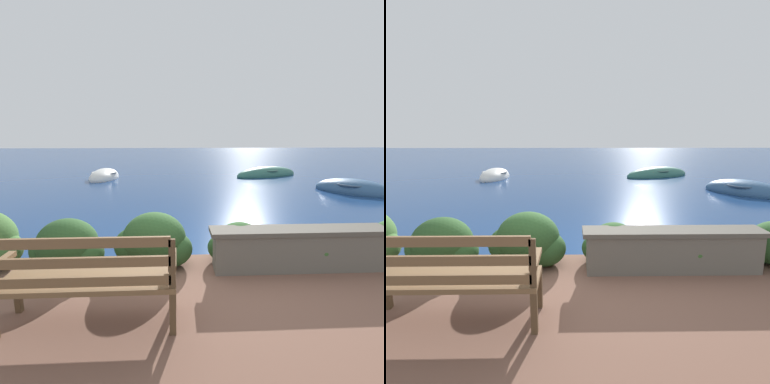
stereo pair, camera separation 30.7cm
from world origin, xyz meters
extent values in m
plane|color=navy|center=(0.00, 0.00, 0.00)|extent=(80.00, 80.00, 0.00)
cube|color=brown|center=(-1.94, -1.37, 0.42)|extent=(0.06, 0.06, 0.40)
cube|color=brown|center=(-0.38, -1.37, 0.42)|extent=(0.06, 0.06, 0.40)
cube|color=brown|center=(-0.38, -1.79, 0.42)|extent=(0.06, 0.06, 0.40)
cube|color=brown|center=(-1.16, -1.58, 0.65)|extent=(1.62, 0.48, 0.05)
cube|color=brown|center=(-1.16, -1.79, 0.75)|extent=(1.54, 0.04, 0.09)
cube|color=brown|center=(-1.16, -1.79, 0.93)|extent=(1.54, 0.04, 0.09)
cube|color=brown|center=(-1.16, -1.79, 1.10)|extent=(1.54, 0.04, 0.09)
cube|color=brown|center=(-0.38, -1.79, 0.90)|extent=(0.06, 0.04, 0.45)
cube|color=brown|center=(-1.94, -1.58, 0.85)|extent=(0.07, 0.43, 0.05)
cube|color=brown|center=(-0.38, -1.58, 0.85)|extent=(0.07, 0.43, 0.05)
cube|color=#666056|center=(1.28, -0.53, 0.47)|extent=(2.25, 0.35, 0.50)
cube|color=#565249|center=(1.28, -0.53, 0.75)|extent=(2.36, 0.39, 0.06)
ellipsoid|color=#284C23|center=(-1.78, -0.37, 0.56)|extent=(0.81, 0.73, 0.68)
ellipsoid|color=#284C23|center=(-2.01, -0.31, 0.46)|extent=(0.60, 0.54, 0.48)
ellipsoid|color=#284C23|center=(-1.58, -0.41, 0.44)|extent=(0.56, 0.51, 0.44)
ellipsoid|color=#284C23|center=(-0.64, -0.31, 0.59)|extent=(0.87, 0.78, 0.74)
ellipsoid|color=#284C23|center=(-0.88, -0.24, 0.48)|extent=(0.65, 0.59, 0.52)
ellipsoid|color=#284C23|center=(-0.42, -0.35, 0.46)|extent=(0.61, 0.55, 0.48)
ellipsoid|color=#284C23|center=(0.54, -0.29, 0.51)|extent=(0.68, 0.61, 0.58)
ellipsoid|color=#284C23|center=(0.35, -0.24, 0.42)|extent=(0.51, 0.46, 0.41)
ellipsoid|color=#284C23|center=(0.71, -0.33, 0.41)|extent=(0.48, 0.43, 0.37)
ellipsoid|color=#38662D|center=(1.58, -0.43, 0.48)|extent=(0.62, 0.56, 0.53)
ellipsoid|color=#38662D|center=(1.41, -0.39, 0.41)|extent=(0.46, 0.42, 0.37)
ellipsoid|color=#38662D|center=(1.73, -0.46, 0.39)|extent=(0.43, 0.39, 0.34)
ellipsoid|color=#2D5628|center=(2.57, -0.31, 0.43)|extent=(0.53, 0.48, 0.43)
ellipsoid|color=#2D517A|center=(5.82, 5.70, 0.06)|extent=(2.61, 2.85, 0.82)
torus|color=#2D4157|center=(5.82, 5.70, 0.29)|extent=(1.73, 1.73, 0.07)
cube|color=#846647|center=(5.57, 6.01, 0.26)|extent=(0.84, 0.70, 0.04)
cube|color=#846647|center=(6.03, 5.44, 0.26)|extent=(0.84, 0.70, 0.04)
ellipsoid|color=silver|center=(-3.59, 9.37, 0.06)|extent=(1.39, 2.42, 0.83)
torus|color=gray|center=(-3.59, 9.37, 0.29)|extent=(1.25, 1.25, 0.07)
cube|color=#846647|center=(-3.63, 9.03, 0.26)|extent=(0.89, 0.23, 0.04)
cube|color=#846647|center=(-3.55, 9.66, 0.26)|extent=(0.89, 0.23, 0.04)
ellipsoid|color=#336B5B|center=(4.03, 9.94, 0.06)|extent=(3.51, 2.28, 0.80)
torus|color=#304F46|center=(4.03, 9.94, 0.28)|extent=(1.41, 1.41, 0.07)
cube|color=#846647|center=(3.56, 9.75, 0.25)|extent=(0.44, 0.83, 0.04)
cube|color=#846647|center=(4.41, 10.11, 0.25)|extent=(0.44, 0.83, 0.04)
camera|label=1|loc=(-0.33, -4.21, 2.00)|focal=28.00mm
camera|label=2|loc=(-0.03, -4.23, 2.00)|focal=28.00mm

